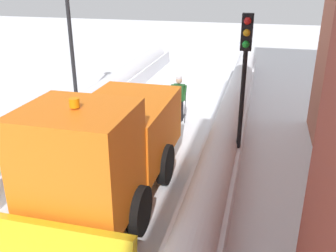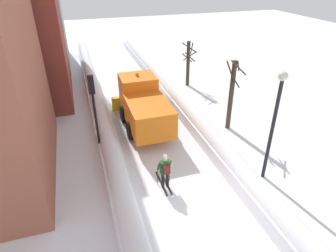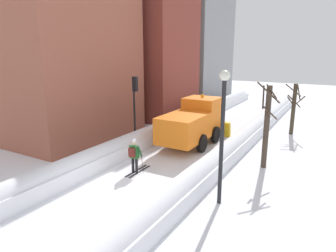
{
  "view_description": "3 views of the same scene",
  "coord_description": "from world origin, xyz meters",
  "px_view_note": "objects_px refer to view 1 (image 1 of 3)",
  "views": [
    {
      "loc": [
        -3.68,
        15.18,
        5.32
      ],
      "look_at": [
        -1.32,
        5.97,
        1.44
      ],
      "focal_mm": 40.07,
      "sensor_mm": 36.0,
      "label": 1
    },
    {
      "loc": [
        -3.75,
        -8.0,
        9.07
      ],
      "look_at": [
        0.28,
        4.4,
        1.7
      ],
      "focal_mm": 30.94,
      "sensor_mm": 36.0,
      "label": 2
    },
    {
      "loc": [
        7.8,
        -9.55,
        6.03
      ],
      "look_at": [
        -0.71,
        5.22,
        1.7
      ],
      "focal_mm": 32.27,
      "sensor_mm": 36.0,
      "label": 3
    }
  ],
  "objects_px": {
    "skier": "(179,96)",
    "street_lamp": "(70,26)",
    "plow_truck": "(107,146)",
    "traffic_light_pole": "(244,66)"
  },
  "relations": [
    {
      "from": "skier",
      "to": "traffic_light_pole",
      "type": "bearing_deg",
      "value": 124.86
    },
    {
      "from": "traffic_light_pole",
      "to": "street_lamp",
      "type": "relative_size",
      "value": 0.83
    },
    {
      "from": "plow_truck",
      "to": "skier",
      "type": "distance_m",
      "value": 5.83
    },
    {
      "from": "skier",
      "to": "street_lamp",
      "type": "height_order",
      "value": "street_lamp"
    },
    {
      "from": "skier",
      "to": "street_lamp",
      "type": "relative_size",
      "value": 0.34
    },
    {
      "from": "plow_truck",
      "to": "street_lamp",
      "type": "distance_m",
      "value": 8.05
    },
    {
      "from": "plow_truck",
      "to": "traffic_light_pole",
      "type": "distance_m",
      "value": 4.02
    },
    {
      "from": "plow_truck",
      "to": "traffic_light_pole",
      "type": "xyz_separation_m",
      "value": [
        -2.99,
        -2.14,
        1.63
      ]
    },
    {
      "from": "skier",
      "to": "plow_truck",
      "type": "bearing_deg",
      "value": 85.54
    },
    {
      "from": "street_lamp",
      "to": "plow_truck",
      "type": "bearing_deg",
      "value": 123.25
    }
  ]
}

